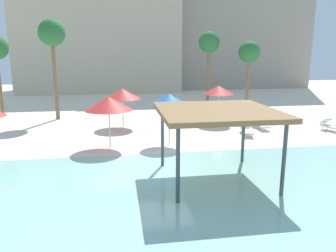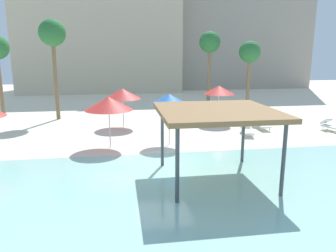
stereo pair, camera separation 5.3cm
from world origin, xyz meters
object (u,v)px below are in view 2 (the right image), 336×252
beach_umbrella_red_4 (219,90)px  palm_tree_0 (250,53)px  lounge_chair_0 (333,126)px  lounge_chair_2 (247,129)px  beach_umbrella_red_2 (123,94)px  shade_pavilion (217,114)px  palm_tree_2 (52,36)px  beach_umbrella_blue_1 (169,99)px  lounge_chair_1 (260,123)px  palm_tree_3 (210,44)px  beach_umbrella_red_5 (109,103)px

beach_umbrella_red_4 → palm_tree_0: size_ratio=0.45×
lounge_chair_0 → lounge_chair_2: same height
beach_umbrella_red_2 → lounge_chair_2: 8.32m
shade_pavilion → palm_tree_2: palm_tree_2 is taller
beach_umbrella_blue_1 → lounge_chair_2: 5.65m
lounge_chair_0 → lounge_chair_2: bearing=-109.0°
lounge_chair_1 → palm_tree_0: (2.34, 8.12, 4.48)m
palm_tree_2 → palm_tree_0: bearing=10.6°
shade_pavilion → beach_umbrella_red_2: bearing=108.8°
beach_umbrella_blue_1 → palm_tree_2: 11.28m
palm_tree_3 → beach_umbrella_red_4: bearing=-100.2°
shade_pavilion → palm_tree_3: 18.60m
beach_umbrella_blue_1 → beach_umbrella_red_4: (4.25, 4.81, -0.12)m
beach_umbrella_red_5 → palm_tree_0: size_ratio=0.46×
palm_tree_2 → shade_pavilion: bearing=-58.4°
beach_umbrella_red_4 → palm_tree_2: bearing=164.8°
beach_umbrella_red_2 → palm_tree_0: palm_tree_0 is taller
beach_umbrella_red_5 → lounge_chair_1: size_ratio=1.41×
lounge_chair_1 → palm_tree_2: bearing=-109.7°
shade_pavilion → palm_tree_2: 15.97m
palm_tree_0 → palm_tree_3: (-3.25, 1.46, 0.82)m
palm_tree_0 → palm_tree_2: palm_tree_2 is taller
beach_umbrella_red_5 → palm_tree_0: (12.07, 11.14, 2.46)m
shade_pavilion → beach_umbrella_red_4: shade_pavilion is taller
shade_pavilion → beach_umbrella_red_5: 6.64m
shade_pavilion → beach_umbrella_blue_1: 5.47m
beach_umbrella_blue_1 → lounge_chair_2: bearing=15.6°
shade_pavilion → beach_umbrella_red_4: bearing=72.2°
lounge_chair_1 → palm_tree_3: 10.98m
shade_pavilion → palm_tree_2: bearing=121.6°
lounge_chair_0 → palm_tree_2: palm_tree_2 is taller
beach_umbrella_red_2 → beach_umbrella_red_4: bearing=1.9°
beach_umbrella_red_2 → palm_tree_0: (11.29, 6.35, 2.57)m
beach_umbrella_red_5 → lounge_chair_1: (9.72, 3.02, -2.01)m
beach_umbrella_blue_1 → palm_tree_0: size_ratio=0.47×
beach_umbrella_red_2 → lounge_chair_1: (8.94, -1.77, -1.91)m
palm_tree_3 → beach_umbrella_red_2: bearing=-135.8°
palm_tree_0 → lounge_chair_1: bearing=-106.1°
palm_tree_3 → beach_umbrella_blue_1: bearing=-114.4°
palm_tree_3 → palm_tree_2: bearing=-160.8°
beach_umbrella_red_2 → beach_umbrella_red_5: bearing=-99.2°
palm_tree_3 → palm_tree_0: bearing=-24.1°
shade_pavilion → beach_umbrella_red_4: (3.27, 10.18, -0.30)m
lounge_chair_1 → palm_tree_2: (-13.73, 5.10, 5.73)m
shade_pavilion → palm_tree_2: size_ratio=0.61×
lounge_chair_1 → palm_tree_2: palm_tree_2 is taller
beach_umbrella_red_4 → beach_umbrella_red_2: bearing=-178.1°
palm_tree_2 → beach_umbrella_red_4: bearing=-15.2°
beach_umbrella_red_5 → lounge_chair_2: 8.63m
shade_pavilion → beach_umbrella_red_5: size_ratio=1.63×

